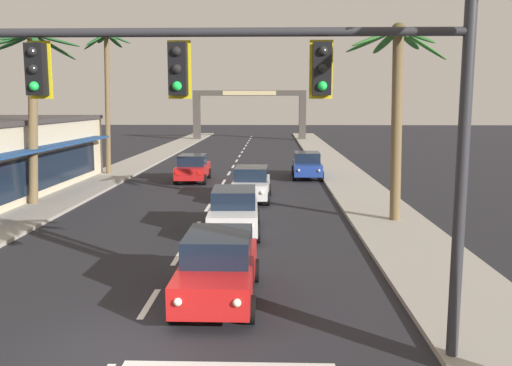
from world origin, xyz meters
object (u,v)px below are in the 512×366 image
at_px(sedan_third_in_queue, 234,211).
at_px(palm_right_second, 397,89).
at_px(traffic_signal_mast, 272,98).
at_px(town_gateway_arch, 249,108).
at_px(sedan_lead_at_stop_bar, 218,266).
at_px(sedan_fifth_in_queue, 251,183).
at_px(sedan_parked_nearest_kerb, 307,165).
at_px(palm_left_third, 107,75).
at_px(sedan_oncoming_far, 193,168).
at_px(palm_left_second, 33,88).

relative_size(sedan_third_in_queue, palm_right_second, 0.56).
xyz_separation_m(traffic_signal_mast, sedan_third_in_queue, (-1.42, 10.16, -4.10)).
height_order(sedan_third_in_queue, town_gateway_arch, town_gateway_arch).
relative_size(traffic_signal_mast, sedan_lead_at_stop_bar, 2.33).
xyz_separation_m(sedan_third_in_queue, sedan_fifth_in_queue, (0.38, 7.00, 0.00)).
bearing_deg(sedan_parked_nearest_kerb, traffic_signal_mast, -95.15).
distance_m(sedan_lead_at_stop_bar, palm_left_third, 25.70).
bearing_deg(palm_right_second, sedan_lead_at_stop_bar, -125.11).
xyz_separation_m(sedan_oncoming_far, sedan_parked_nearest_kerb, (7.23, 1.81, 0.00)).
height_order(sedan_lead_at_stop_bar, sedan_oncoming_far, same).
relative_size(palm_left_second, town_gateway_arch, 0.55).
xyz_separation_m(traffic_signal_mast, palm_left_second, (-11.03, 15.16, 0.59)).
distance_m(traffic_signal_mast, palm_right_second, 13.03).
xyz_separation_m(sedan_oncoming_far, town_gateway_arch, (1.94, 38.21, 3.36)).
bearing_deg(palm_right_second, palm_left_second, 168.97).
xyz_separation_m(sedan_fifth_in_queue, sedan_parked_nearest_kerb, (3.33, 8.26, 0.00)).
xyz_separation_m(sedan_lead_at_stop_bar, palm_right_second, (6.25, 8.90, 4.55)).
bearing_deg(palm_left_second, sedan_parked_nearest_kerb, 37.62).
bearing_deg(palm_left_second, sedan_fifth_in_queue, 11.33).
bearing_deg(sedan_parked_nearest_kerb, palm_right_second, -78.84).
bearing_deg(sedan_oncoming_far, town_gateway_arch, 87.09).
relative_size(sedan_third_in_queue, sedan_parked_nearest_kerb, 1.01).
height_order(sedan_lead_at_stop_bar, palm_right_second, palm_right_second).
bearing_deg(sedan_oncoming_far, palm_left_third, 156.07).
distance_m(sedan_oncoming_far, town_gateway_arch, 38.40).
relative_size(traffic_signal_mast, town_gateway_arch, 0.70).
xyz_separation_m(sedan_third_in_queue, town_gateway_arch, (-1.58, 51.66, 3.36)).
distance_m(palm_left_third, town_gateway_arch, 36.51).
distance_m(sedan_lead_at_stop_bar, town_gateway_arch, 58.78).
height_order(traffic_signal_mast, sedan_oncoming_far, traffic_signal_mast).
distance_m(sedan_third_in_queue, sedan_fifth_in_queue, 7.01).
height_order(sedan_oncoming_far, palm_left_second, palm_left_second).
bearing_deg(town_gateway_arch, sedan_parked_nearest_kerb, -81.73).
bearing_deg(traffic_signal_mast, sedan_fifth_in_queue, 93.47).
distance_m(sedan_fifth_in_queue, palm_left_second, 11.22).
relative_size(sedan_oncoming_far, town_gateway_arch, 0.30).
height_order(sedan_fifth_in_queue, sedan_parked_nearest_kerb, same).
relative_size(traffic_signal_mast, sedan_third_in_queue, 2.31).
xyz_separation_m(sedan_lead_at_stop_bar, palm_left_second, (-9.71, 12.01, 4.69)).
height_order(sedan_third_in_queue, sedan_fifth_in_queue, same).
xyz_separation_m(sedan_oncoming_far, palm_left_second, (-6.09, -8.45, 4.69)).
bearing_deg(sedan_lead_at_stop_bar, palm_left_second, 128.96).
xyz_separation_m(sedan_fifth_in_queue, town_gateway_arch, (-1.95, 44.66, 3.36)).
bearing_deg(palm_right_second, palm_left_third, 138.12).
distance_m(sedan_oncoming_far, palm_left_second, 11.43).
relative_size(traffic_signal_mast, palm_left_second, 1.26).
height_order(sedan_parked_nearest_kerb, town_gateway_arch, town_gateway_arch).
bearing_deg(town_gateway_arch, sedan_oncoming_far, -92.91).
height_order(sedan_third_in_queue, palm_left_third, palm_left_third).
height_order(sedan_oncoming_far, palm_right_second, palm_right_second).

